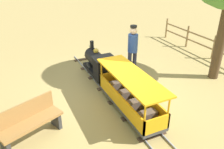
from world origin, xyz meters
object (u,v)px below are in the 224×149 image
Objects in this scene: passenger_car at (130,97)px; locomotive at (99,64)px; park_bench at (30,122)px; conductor_person at (133,47)px.

locomotive is at bearing 90.00° from passenger_car.
passenger_car reaches higher than park_bench.
conductor_person reaches higher than passenger_car.
locomotive is at bearing 166.37° from conductor_person.
conductor_person reaches higher than locomotive.
conductor_person is (1.02, -0.25, 0.47)m from locomotive.
conductor_person is 3.75m from park_bench.
conductor_person is at bearing 26.76° from park_bench.
passenger_car is (0.00, -1.95, -0.06)m from locomotive.
locomotive is 1.07× the size of park_bench.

